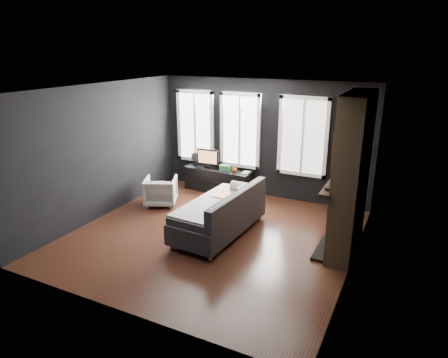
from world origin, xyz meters
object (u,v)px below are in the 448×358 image
at_px(monitor, 208,157).
at_px(mug, 234,169).
at_px(media_console, 219,180).
at_px(book, 243,168).
at_px(armchair, 161,190).
at_px(mantel_vase, 341,168).
at_px(sofa, 219,211).

bearing_deg(monitor, mug, -6.69).
bearing_deg(media_console, book, 2.15).
distance_m(armchair, mantel_vase, 3.94).
xyz_separation_m(armchair, media_console, (0.77, 1.34, -0.06)).
bearing_deg(book, mug, -171.85).
relative_size(armchair, mantel_vase, 3.55).
relative_size(mug, book, 0.59).
bearing_deg(mantel_vase, sofa, -156.24).
relative_size(mug, mantel_vase, 0.66).
relative_size(sofa, media_console, 1.26).
distance_m(media_console, book, 0.75).
bearing_deg(book, monitor, 178.95).
height_order(monitor, mug, monitor).
bearing_deg(mug, media_console, 174.84).
height_order(sofa, book, sofa).
bearing_deg(armchair, media_console, -145.20).
distance_m(media_console, mug, 0.55).
height_order(sofa, media_console, sofa).
distance_m(monitor, book, 0.95).
bearing_deg(mantel_vase, media_console, 158.65).
distance_m(sofa, monitor, 2.51).
distance_m(armchair, book, 1.96).
height_order(book, mantel_vase, mantel_vase).
height_order(armchair, media_console, armchair).
xyz_separation_m(sofa, monitor, (-1.36, 2.07, 0.37)).
bearing_deg(armchair, sofa, 133.10).
bearing_deg(monitor, mantel_vase, -22.72).
bearing_deg(armchair, book, -161.73).
relative_size(sofa, monitor, 3.72).
xyz_separation_m(book, mantel_vase, (2.41, -1.18, 0.64)).
relative_size(armchair, monitor, 1.22).
xyz_separation_m(mug, book, (0.21, 0.03, 0.05)).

